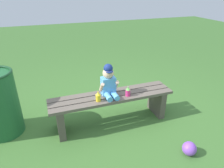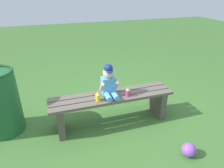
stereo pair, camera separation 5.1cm
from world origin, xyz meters
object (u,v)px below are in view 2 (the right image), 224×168
trash_bin (0,102)px  sippy_cup_right (128,92)px  toy_ball (189,150)px  sippy_cup_left (98,97)px  park_bench (112,104)px  child_figure (109,82)px

trash_bin → sippy_cup_right: bearing=-12.8°
toy_ball → sippy_cup_left: bearing=137.1°
sippy_cup_left → park_bench: bearing=22.1°
child_figure → park_bench: bearing=-31.6°
sippy_cup_left → toy_ball: (0.80, -0.74, -0.40)m
child_figure → toy_ball: bearing=-53.3°
child_figure → trash_bin: child_figure is taller
park_bench → child_figure: size_ratio=3.88×
park_bench → sippy_cup_left: size_ratio=12.68×
park_bench → trash_bin: bearing=168.9°
park_bench → sippy_cup_right: (0.18, -0.08, 0.19)m
park_bench → sippy_cup_left: 0.29m
child_figure → sippy_cup_left: 0.23m
sippy_cup_right → toy_ball: sippy_cup_right is taller
sippy_cup_right → trash_bin: size_ratio=0.15×
park_bench → toy_ball: bearing=-54.1°
sippy_cup_left → sippy_cup_right: size_ratio=1.00×
child_figure → sippy_cup_right: size_ratio=3.26×
sippy_cup_left → trash_bin: (-1.12, 0.34, -0.07)m
toy_ball → trash_bin: size_ratio=0.19×
trash_bin → park_bench: bearing=-11.1°
sippy_cup_right → toy_ball: (0.41, -0.74, -0.40)m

